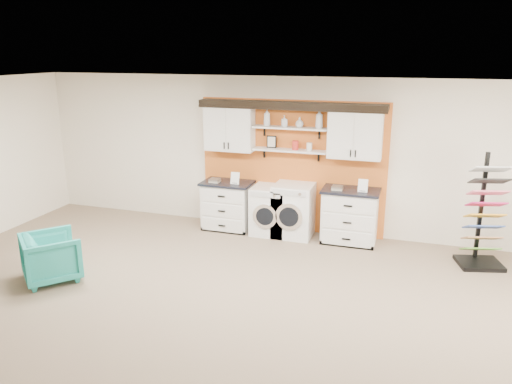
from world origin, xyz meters
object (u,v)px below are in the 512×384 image
(sample_rack, at_px, (482,232))
(armchair, at_px, (51,257))
(base_cabinet_left, at_px, (228,205))
(base_cabinet_right, at_px, (350,216))
(dryer, at_px, (294,210))
(washer, at_px, (270,210))

(sample_rack, height_order, armchair, sample_rack)
(base_cabinet_left, distance_m, base_cabinet_right, 2.26)
(base_cabinet_left, bearing_deg, base_cabinet_right, -0.00)
(sample_rack, xyz_separation_m, armchair, (-5.97, -2.48, -0.20))
(dryer, distance_m, armchair, 4.06)
(washer, height_order, dryer, dryer)
(base_cabinet_right, bearing_deg, washer, -179.87)
(dryer, height_order, sample_rack, sample_rack)
(base_cabinet_left, bearing_deg, dryer, -0.15)
(washer, bearing_deg, armchair, -131.14)
(dryer, xyz_separation_m, sample_rack, (3.07, -0.35, 0.07))
(base_cabinet_right, height_order, sample_rack, sample_rack)
(washer, relative_size, sample_rack, 0.50)
(washer, xyz_separation_m, dryer, (0.43, 0.00, 0.04))
(base_cabinet_right, bearing_deg, base_cabinet_left, 180.00)
(washer, xyz_separation_m, armchair, (-2.47, -2.83, -0.09))
(washer, bearing_deg, dryer, 0.00)
(armchair, bearing_deg, base_cabinet_right, -102.59)
(dryer, bearing_deg, washer, -180.00)
(armchair, bearing_deg, sample_rack, -115.99)
(dryer, height_order, armchair, dryer)
(washer, relative_size, armchair, 1.15)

